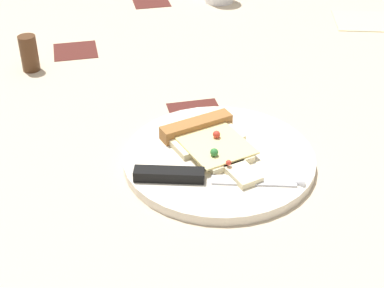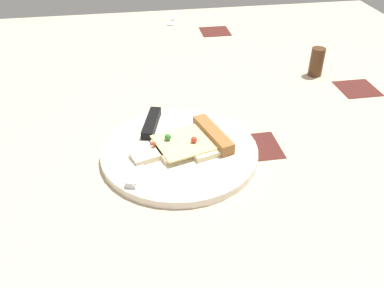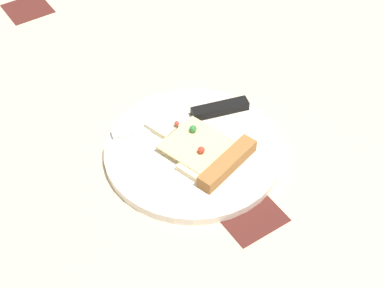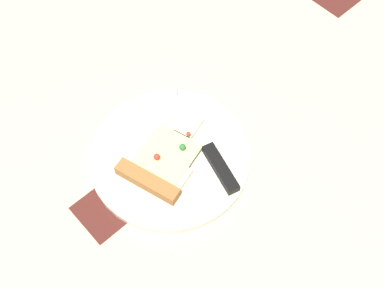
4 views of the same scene
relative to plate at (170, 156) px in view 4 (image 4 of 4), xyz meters
The scene contains 4 objects.
ground_plane 11.01cm from the plate, 28.26° to the right, with size 155.51×155.51×3.00cm.
plate is the anchor object (origin of this frame).
pizza_slice 3.03cm from the plate, 73.47° to the right, with size 13.63×18.89×2.51cm.
knife 7.10cm from the plate, 53.86° to the left, with size 23.67×8.54×2.45cm.
Camera 4 is at (25.35, -21.49, 78.12)cm, focal length 46.01 mm.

